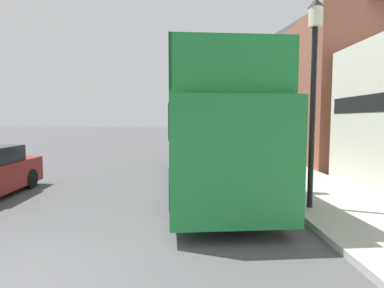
{
  "coord_description": "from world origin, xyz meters",
  "views": [
    {
      "loc": [
        2.3,
        -3.92,
        2.29
      ],
      "look_at": [
        2.55,
        5.8,
        1.51
      ],
      "focal_mm": 28.0,
      "sensor_mm": 36.0,
      "label": 1
    }
  ],
  "objects_px": {
    "tour_bus": "(204,134)",
    "lamp_post_nearest": "(314,66)",
    "lamp_post_second": "(244,104)",
    "pedestrian_third": "(296,158)",
    "lamp_post_third": "(223,110)",
    "parked_car_ahead_of_bus": "(209,147)"
  },
  "relations": [
    {
      "from": "tour_bus",
      "to": "lamp_post_nearest",
      "type": "distance_m",
      "value": 4.66
    },
    {
      "from": "lamp_post_nearest",
      "to": "lamp_post_second",
      "type": "height_order",
      "value": "lamp_post_nearest"
    },
    {
      "from": "pedestrian_third",
      "to": "lamp_post_second",
      "type": "distance_m",
      "value": 8.08
    },
    {
      "from": "lamp_post_nearest",
      "to": "tour_bus",
      "type": "bearing_deg",
      "value": 123.99
    },
    {
      "from": "pedestrian_third",
      "to": "lamp_post_third",
      "type": "bearing_deg",
      "value": 89.96
    },
    {
      "from": "lamp_post_second",
      "to": "lamp_post_third",
      "type": "height_order",
      "value": "lamp_post_second"
    },
    {
      "from": "tour_bus",
      "to": "pedestrian_third",
      "type": "xyz_separation_m",
      "value": [
        2.62,
        -2.02,
        -0.61
      ]
    },
    {
      "from": "tour_bus",
      "to": "pedestrian_third",
      "type": "bearing_deg",
      "value": -40.36
    },
    {
      "from": "parked_car_ahead_of_bus",
      "to": "pedestrian_third",
      "type": "relative_size",
      "value": 2.7
    },
    {
      "from": "tour_bus",
      "to": "lamp_post_second",
      "type": "height_order",
      "value": "lamp_post_second"
    },
    {
      "from": "pedestrian_third",
      "to": "lamp_post_third",
      "type": "height_order",
      "value": "lamp_post_third"
    },
    {
      "from": "pedestrian_third",
      "to": "parked_car_ahead_of_bus",
      "type": "bearing_deg",
      "value": 100.58
    },
    {
      "from": "lamp_post_nearest",
      "to": "lamp_post_second",
      "type": "xyz_separation_m",
      "value": [
        0.2,
        9.38,
        -0.41
      ]
    },
    {
      "from": "lamp_post_second",
      "to": "lamp_post_third",
      "type": "relative_size",
      "value": 1.01
    },
    {
      "from": "lamp_post_nearest",
      "to": "lamp_post_third",
      "type": "distance_m",
      "value": 18.77
    },
    {
      "from": "lamp_post_nearest",
      "to": "lamp_post_third",
      "type": "xyz_separation_m",
      "value": [
        0.23,
        18.76,
        -0.44
      ]
    },
    {
      "from": "parked_car_ahead_of_bus",
      "to": "lamp_post_nearest",
      "type": "relative_size",
      "value": 0.93
    },
    {
      "from": "parked_car_ahead_of_bus",
      "to": "lamp_post_second",
      "type": "height_order",
      "value": "lamp_post_second"
    },
    {
      "from": "lamp_post_third",
      "to": "parked_car_ahead_of_bus",
      "type": "bearing_deg",
      "value": -103.43
    },
    {
      "from": "lamp_post_third",
      "to": "tour_bus",
      "type": "bearing_deg",
      "value": -99.85
    },
    {
      "from": "parked_car_ahead_of_bus",
      "to": "lamp_post_third",
      "type": "height_order",
      "value": "lamp_post_third"
    },
    {
      "from": "parked_car_ahead_of_bus",
      "to": "pedestrian_third",
      "type": "height_order",
      "value": "pedestrian_third"
    }
  ]
}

